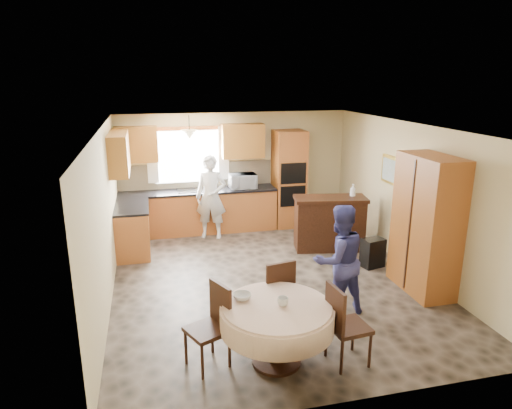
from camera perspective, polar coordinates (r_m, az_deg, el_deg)
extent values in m
cube|color=brown|center=(7.64, 1.76, -9.41)|extent=(5.00, 6.00, 0.01)
cube|color=white|center=(6.94, 1.94, 9.58)|extent=(5.00, 6.00, 0.01)
cube|color=tan|center=(10.03, -2.68, 4.31)|extent=(5.00, 0.02, 2.50)
cube|color=tan|center=(4.56, 11.99, -10.70)|extent=(5.00, 0.02, 2.50)
cube|color=tan|center=(6.99, -18.36, -1.69)|extent=(0.02, 6.00, 2.50)
cube|color=tan|center=(8.19, 18.97, 0.79)|extent=(0.02, 6.00, 2.50)
cube|color=white|center=(9.81, -8.46, 5.97)|extent=(1.40, 0.03, 1.10)
cube|color=white|center=(9.72, -12.87, 5.95)|extent=(0.22, 0.02, 1.15)
cube|color=white|center=(9.85, -4.07, 6.43)|extent=(0.22, 0.02, 1.15)
cube|color=#CF6E37|center=(9.82, -7.16, -0.93)|extent=(3.30, 0.60, 0.88)
cube|color=black|center=(9.70, -7.25, 1.67)|extent=(3.30, 0.64, 0.04)
cube|color=#CF6E37|center=(8.92, -15.14, -3.12)|extent=(0.60, 1.20, 0.88)
cube|color=black|center=(8.79, -15.36, -0.28)|extent=(0.64, 1.20, 0.04)
cube|color=beige|center=(9.92, -7.50, 3.64)|extent=(3.30, 0.02, 0.55)
cube|color=#B8712E|center=(9.59, -14.76, 7.27)|extent=(0.85, 0.33, 0.72)
cube|color=#B8712E|center=(9.79, -1.67, 7.95)|extent=(0.90, 0.33, 0.72)
cube|color=#B8712E|center=(8.58, -16.76, 6.15)|extent=(0.33, 1.20, 0.72)
cube|color=#CF6E37|center=(10.05, 4.13, 3.20)|extent=(0.66, 0.62, 2.12)
cube|color=black|center=(9.72, 4.71, 3.90)|extent=(0.56, 0.01, 0.45)
cube|color=black|center=(9.84, 4.65, 1.05)|extent=(0.56, 0.01, 0.45)
cone|color=beige|center=(9.26, -8.31, 8.65)|extent=(0.36, 0.36, 0.18)
cube|color=#36190E|center=(8.89, 9.15, -2.52)|extent=(1.44, 0.80, 0.97)
cube|color=black|center=(8.30, 14.37, -5.86)|extent=(0.42, 0.34, 0.52)
cube|color=#CF6E37|center=(7.40, 20.51, -2.41)|extent=(0.56, 1.12, 2.13)
cylinder|color=#36190E|center=(5.51, 2.59, -16.20)|extent=(0.19, 0.19, 0.68)
cylinder|color=#36190E|center=(5.68, 2.55, -18.93)|extent=(0.58, 0.58, 0.04)
cylinder|color=#F8E7CB|center=(5.31, 2.64, -12.72)|extent=(1.25, 1.25, 0.05)
cylinder|color=#F8E7CB|center=(5.38, 2.62, -13.98)|extent=(1.31, 1.31, 0.27)
cube|color=#36190E|center=(5.43, -6.15, -15.38)|extent=(0.56, 0.56, 0.05)
cube|color=#36190E|center=(5.38, -4.46, -12.27)|extent=(0.21, 0.39, 0.51)
cylinder|color=#36190E|center=(5.39, -7.83, -18.71)|extent=(0.04, 0.04, 0.44)
cylinder|color=#36190E|center=(5.42, -3.80, -18.32)|extent=(0.04, 0.04, 0.44)
cylinder|color=#36190E|center=(5.69, -8.23, -16.65)|extent=(0.04, 0.04, 0.44)
cylinder|color=#36190E|center=(5.72, -4.45, -16.31)|extent=(0.04, 0.04, 0.44)
cube|color=#36190E|center=(6.17, 2.26, -11.17)|extent=(0.50, 0.50, 0.05)
cube|color=#36190E|center=(5.89, 3.14, -9.56)|extent=(0.41, 0.12, 0.51)
cylinder|color=#36190E|center=(6.08, 1.00, -14.14)|extent=(0.04, 0.04, 0.44)
cylinder|color=#36190E|center=(6.17, 4.40, -13.70)|extent=(0.04, 0.04, 0.44)
cylinder|color=#36190E|center=(6.39, 0.16, -12.54)|extent=(0.04, 0.04, 0.44)
cylinder|color=#36190E|center=(6.48, 3.39, -12.16)|extent=(0.04, 0.04, 0.44)
cube|color=#36190E|center=(5.56, 11.52, -14.76)|extent=(0.47, 0.47, 0.05)
cube|color=#36190E|center=(5.34, 9.85, -12.66)|extent=(0.08, 0.41, 0.51)
cylinder|color=#36190E|center=(5.48, 10.37, -18.16)|extent=(0.04, 0.04, 0.44)
cylinder|color=#36190E|center=(5.62, 13.97, -17.44)|extent=(0.04, 0.04, 0.44)
cylinder|color=#36190E|center=(5.76, 8.86, -16.23)|extent=(0.04, 0.04, 0.44)
cylinder|color=#36190E|center=(5.89, 12.30, -15.61)|extent=(0.04, 0.04, 0.44)
cube|color=yellow|center=(8.69, 16.55, 4.14)|extent=(0.05, 0.62, 0.51)
cube|color=#A5B4C1|center=(8.68, 16.38, 4.13)|extent=(0.01, 0.51, 0.40)
imported|color=silver|center=(9.75, -1.69, 2.94)|extent=(0.58, 0.41, 0.31)
imported|color=silver|center=(9.35, -5.65, 0.93)|extent=(0.72, 0.58, 1.72)
imported|color=navy|center=(6.45, 10.32, -6.86)|extent=(0.86, 0.71, 1.59)
imported|color=#B2B2B2|center=(8.67, 8.10, 0.60)|extent=(0.29, 0.29, 0.06)
imported|color=silver|center=(8.89, 12.00, 1.58)|extent=(0.12, 0.12, 0.29)
imported|color=#B2B2B2|center=(5.28, 3.37, -12.02)|extent=(0.14, 0.14, 0.10)
imported|color=#B2B2B2|center=(5.42, -1.75, -11.42)|extent=(0.26, 0.26, 0.07)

